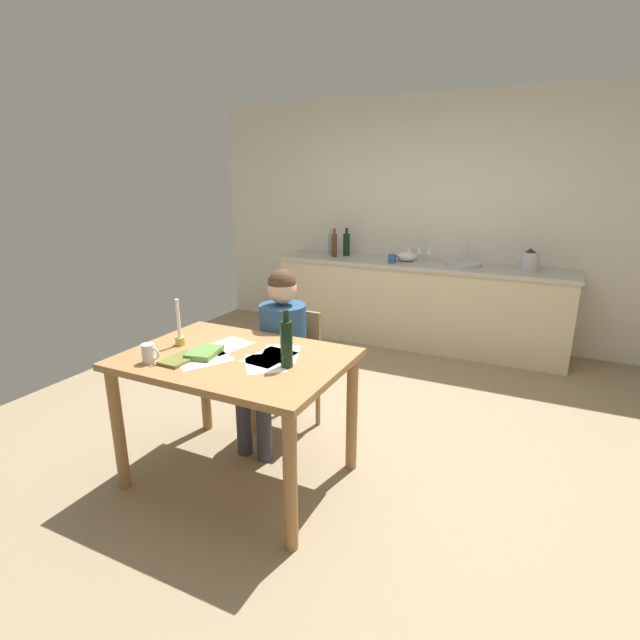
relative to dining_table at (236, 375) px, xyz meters
The scene contains 26 objects.
ground_plane 1.01m from the dining_table, 66.12° to the left, with size 5.20×5.20×0.04m, color #937F60.
wall_back 3.34m from the dining_table, 84.81° to the left, with size 5.20×0.12×2.60m, color silver.
kitchen_counter 2.93m from the dining_table, 84.18° to the left, with size 3.09×0.64×0.90m.
dining_table is the anchor object (origin of this frame).
chair_at_table 0.72m from the dining_table, 92.96° to the left, with size 0.41×0.41×0.87m.
person_seated 0.54m from the dining_table, 94.24° to the left, with size 0.33×0.60×1.19m.
coffee_mug 0.50m from the dining_table, 141.30° to the right, with size 0.11×0.07×0.11m.
candlestick 0.46m from the dining_table, behind, with size 0.06×0.06×0.29m.
book_magazine 0.33m from the dining_table, 139.25° to the right, with size 0.14×0.22×0.02m, color olive.
book_cookery 0.22m from the dining_table, 155.96° to the right, with size 0.15×0.21×0.03m, color #59853C.
paper_letter 0.23m from the dining_table, 19.89° to the left, with size 0.21×0.30×0.00m, color white.
paper_bill 0.28m from the dining_table, 32.81° to the left, with size 0.21×0.30×0.00m, color white.
paper_envelope 0.25m from the dining_table, ahead, with size 0.21×0.30×0.00m, color white.
paper_receipt 0.22m from the dining_table, 132.09° to the right, with size 0.21×0.30×0.00m, color white.
paper_notice 0.22m from the dining_table, 142.81° to the left, with size 0.21×0.30×0.00m, color white.
wine_bottle_on_table 0.43m from the dining_table, ahead, with size 0.07×0.07×0.32m.
sink_unit 3.02m from the dining_table, 75.49° to the left, with size 0.36×0.36×0.24m.
bottle_oil 3.10m from the dining_table, 104.49° to the left, with size 0.07×0.07×0.30m.
bottle_vinegar 2.95m from the dining_table, 103.19° to the left, with size 0.06×0.06×0.32m.
bottle_wine_red 3.07m from the dining_table, 100.95° to the left, with size 0.08×0.08×0.31m.
mixing_bowl 2.95m from the dining_table, 87.19° to the left, with size 0.21×0.21×0.10m, color white.
stovetop_kettle 3.23m from the dining_table, 64.89° to the left, with size 0.18×0.18×0.22m.
wine_glass_near_sink 3.10m from the dining_table, 83.33° to the left, with size 0.07×0.07×0.15m.
wine_glass_by_kettle 3.09m from the dining_table, 85.33° to the left, with size 0.07×0.07×0.15m.
wine_glass_back_left 3.08m from the dining_table, 87.50° to the left, with size 0.07×0.07×0.15m.
teacup_on_counter 2.77m from the dining_table, 89.06° to the left, with size 0.12×0.08×0.09m.
Camera 1 is at (1.28, -2.80, 1.80)m, focal length 27.24 mm.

